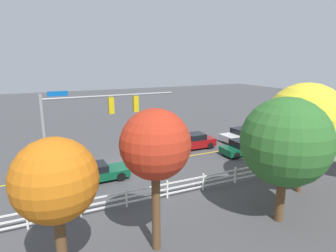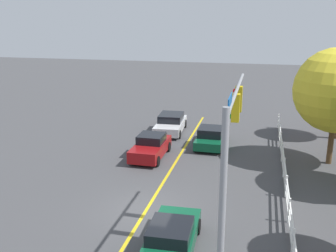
% 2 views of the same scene
% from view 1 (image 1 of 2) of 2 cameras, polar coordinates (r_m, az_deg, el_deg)
% --- Properties ---
extents(ground_plane, '(120.00, 120.00, 0.00)m').
position_cam_1_polar(ground_plane, '(23.79, -7.68, -7.74)').
color(ground_plane, '#444447').
extents(lane_center_stripe, '(28.00, 0.16, 0.01)m').
position_cam_1_polar(lane_center_stripe, '(25.19, 1.06, -6.41)').
color(lane_center_stripe, gold).
rests_on(lane_center_stripe, ground_plane).
extents(signal_assembly, '(8.08, 0.37, 6.66)m').
position_cam_1_polar(signal_assembly, '(17.84, -15.60, 0.69)').
color(signal_assembly, gray).
rests_on(signal_assembly, ground_plane).
extents(car_0, '(4.14, 1.89, 1.37)m').
position_cam_1_polar(car_0, '(26.90, 14.58, -4.12)').
color(car_0, '#0C4C2D').
rests_on(car_0, ground_plane).
extents(car_1, '(4.52, 1.99, 1.25)m').
position_cam_1_polar(car_1, '(21.18, -14.04, -8.95)').
color(car_1, '#0C4C2D').
rests_on(car_1, ground_plane).
extents(car_2, '(4.14, 1.89, 1.47)m').
position_cam_1_polar(car_2, '(27.82, 5.08, -3.08)').
color(car_2, maroon).
rests_on(car_2, ground_plane).
extents(car_3, '(4.58, 2.22, 1.40)m').
position_cam_1_polar(car_3, '(31.15, 14.40, -1.70)').
color(car_3, silver).
rests_on(car_3, ground_plane).
extents(white_rail_fence, '(26.10, 0.10, 1.15)m').
position_cam_1_polar(white_rail_fence, '(19.33, 6.95, -10.83)').
color(white_rail_fence, white).
rests_on(white_rail_fence, ground_plane).
extents(tree_0, '(4.53, 4.53, 6.63)m').
position_cam_1_polar(tree_0, '(15.66, 22.19, -2.95)').
color(tree_0, brown).
rests_on(tree_0, ground_plane).
extents(tree_1, '(3.09, 3.09, 5.76)m').
position_cam_1_polar(tree_1, '(11.18, -21.36, -10.11)').
color(tree_1, brown).
rests_on(tree_1, ground_plane).
extents(tree_2, '(3.02, 3.02, 6.45)m').
position_cam_1_polar(tree_2, '(12.11, -2.51, -3.89)').
color(tree_2, brown).
rests_on(tree_2, ground_plane).
extents(tree_3, '(5.02, 5.02, 7.05)m').
position_cam_1_polar(tree_3, '(19.71, 25.47, 0.45)').
color(tree_3, brown).
rests_on(tree_3, ground_plane).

